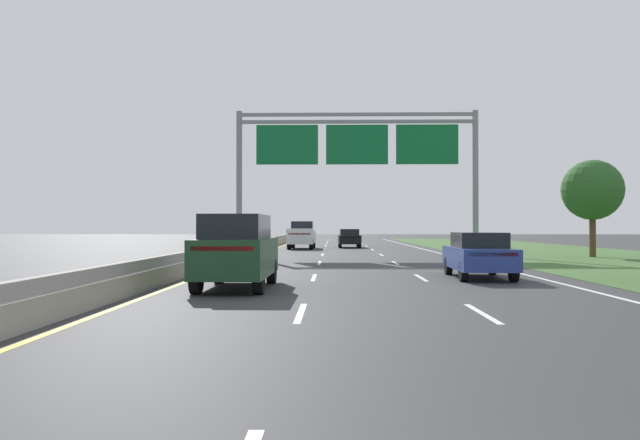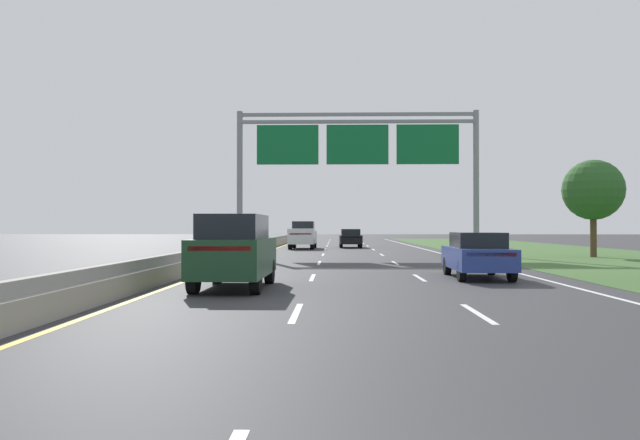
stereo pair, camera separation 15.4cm
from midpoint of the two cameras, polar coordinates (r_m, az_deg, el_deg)
name	(u,v)px [view 2 (the right image)]	position (r m, az deg, el deg)	size (l,w,h in m)	color
ground_plane	(353,257)	(37.56, 3.14, -3.30)	(220.00, 220.00, 0.00)	#333335
lane_striping	(354,257)	(37.11, 3.16, -3.33)	(11.96, 106.00, 0.01)	white
grass_verge_right	(592,257)	(40.45, 23.33, -3.04)	(14.00, 110.00, 0.02)	#3D602D
median_barrier_concrete	(242,250)	(37.93, -6.89, -2.74)	(0.60, 110.00, 0.85)	#99968E
overhead_sign_gantry	(357,152)	(39.67, 3.49, 6.13)	(15.06, 0.42, 8.99)	gray
pickup_truck_white	(303,235)	(50.84, -1.46, -1.38)	(2.08, 5.43, 2.20)	silver
car_darkgreen_left_lane_suv	(235,250)	(18.32, -7.44, -2.70)	(1.94, 4.72, 2.11)	#193D23
car_black_centre_lane_sedan	(350,238)	(53.66, 2.83, -1.62)	(1.89, 4.43, 1.57)	black
car_blue_right_lane_sedan	(477,254)	(22.49, 14.14, -3.01)	(1.92, 4.44, 1.57)	navy
roadside_tree_mid	(593,190)	(39.91, 23.43, 2.47)	(3.48, 3.48, 5.64)	#4C3823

